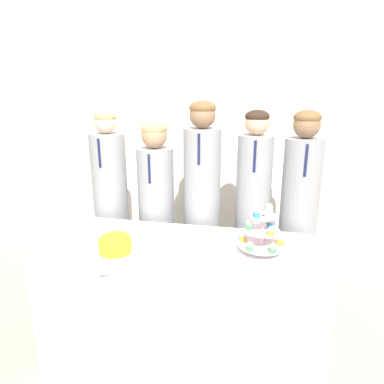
{
  "coord_description": "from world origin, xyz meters",
  "views": [
    {
      "loc": [
        0.45,
        -1.53,
        1.69
      ],
      "look_at": [
        0.05,
        0.42,
        1.1
      ],
      "focal_mm": 32.0,
      "sensor_mm": 36.0,
      "label": 1
    }
  ],
  "objects_px": {
    "student_2": "(202,211)",
    "student_4": "(298,221)",
    "student_3": "(252,219)",
    "cake_knife": "(118,272)",
    "cupcake_stand": "(263,233)",
    "round_cake": "(115,243)",
    "student_0": "(112,211)",
    "student_1": "(157,217)"
  },
  "relations": [
    {
      "from": "round_cake",
      "to": "student_4",
      "type": "height_order",
      "value": "student_4"
    },
    {
      "from": "student_2",
      "to": "student_3",
      "type": "bearing_deg",
      "value": -0.0
    },
    {
      "from": "student_1",
      "to": "student_3",
      "type": "bearing_deg",
      "value": -0.0
    },
    {
      "from": "round_cake",
      "to": "student_4",
      "type": "xyz_separation_m",
      "value": [
        1.13,
        0.74,
        -0.05
      ]
    },
    {
      "from": "student_0",
      "to": "student_1",
      "type": "distance_m",
      "value": 0.39
    },
    {
      "from": "student_2",
      "to": "student_4",
      "type": "distance_m",
      "value": 0.73
    },
    {
      "from": "student_2",
      "to": "student_0",
      "type": "bearing_deg",
      "value": -180.0
    },
    {
      "from": "cake_knife",
      "to": "student_0",
      "type": "xyz_separation_m",
      "value": [
        -0.47,
        0.95,
        -0.01
      ]
    },
    {
      "from": "student_4",
      "to": "cake_knife",
      "type": "bearing_deg",
      "value": -137.1
    },
    {
      "from": "round_cake",
      "to": "student_1",
      "type": "distance_m",
      "value": 0.75
    },
    {
      "from": "student_3",
      "to": "student_4",
      "type": "relative_size",
      "value": 1.0
    },
    {
      "from": "round_cake",
      "to": "student_0",
      "type": "distance_m",
      "value": 0.83
    },
    {
      "from": "round_cake",
      "to": "student_0",
      "type": "relative_size",
      "value": 0.14
    },
    {
      "from": "round_cake",
      "to": "student_3",
      "type": "distance_m",
      "value": 1.08
    },
    {
      "from": "student_0",
      "to": "student_4",
      "type": "bearing_deg",
      "value": 0.0
    },
    {
      "from": "cake_knife",
      "to": "student_2",
      "type": "distance_m",
      "value": 1.0
    },
    {
      "from": "cake_knife",
      "to": "cupcake_stand",
      "type": "bearing_deg",
      "value": 4.54
    },
    {
      "from": "cake_knife",
      "to": "student_2",
      "type": "bearing_deg",
      "value": 49.27
    },
    {
      "from": "cake_knife",
      "to": "student_3",
      "type": "xyz_separation_m",
      "value": [
        0.68,
        0.95,
        0.01
      ]
    },
    {
      "from": "round_cake",
      "to": "student_1",
      "type": "relative_size",
      "value": 0.15
    },
    {
      "from": "cupcake_stand",
      "to": "student_4",
      "type": "distance_m",
      "value": 0.61
    },
    {
      "from": "cupcake_stand",
      "to": "student_1",
      "type": "relative_size",
      "value": 0.2
    },
    {
      "from": "round_cake",
      "to": "student_4",
      "type": "bearing_deg",
      "value": 33.33
    },
    {
      "from": "student_3",
      "to": "student_0",
      "type": "bearing_deg",
      "value": 180.0
    },
    {
      "from": "student_2",
      "to": "student_3",
      "type": "height_order",
      "value": "student_2"
    },
    {
      "from": "cupcake_stand",
      "to": "student_0",
      "type": "xyz_separation_m",
      "value": [
        -1.23,
        0.54,
        -0.14
      ]
    },
    {
      "from": "round_cake",
      "to": "cake_knife",
      "type": "distance_m",
      "value": 0.24
    },
    {
      "from": "round_cake",
      "to": "cake_knife",
      "type": "relative_size",
      "value": 0.75
    },
    {
      "from": "student_2",
      "to": "student_3",
      "type": "xyz_separation_m",
      "value": [
        0.39,
        -0.0,
        -0.03
      ]
    },
    {
      "from": "student_3",
      "to": "student_4",
      "type": "bearing_deg",
      "value": 0.0
    },
    {
      "from": "cupcake_stand",
      "to": "student_2",
      "type": "bearing_deg",
      "value": 130.64
    },
    {
      "from": "student_4",
      "to": "student_3",
      "type": "bearing_deg",
      "value": -180.0
    },
    {
      "from": "student_2",
      "to": "round_cake",
      "type": "bearing_deg",
      "value": -118.33
    },
    {
      "from": "student_2",
      "to": "student_4",
      "type": "xyz_separation_m",
      "value": [
        0.73,
        -0.0,
        -0.03
      ]
    },
    {
      "from": "student_0",
      "to": "student_1",
      "type": "height_order",
      "value": "student_0"
    },
    {
      "from": "student_0",
      "to": "student_2",
      "type": "relative_size",
      "value": 0.95
    },
    {
      "from": "student_4",
      "to": "cupcake_stand",
      "type": "bearing_deg",
      "value": -115.53
    },
    {
      "from": "student_1",
      "to": "student_3",
      "type": "relative_size",
      "value": 0.94
    },
    {
      "from": "student_0",
      "to": "cake_knife",
      "type": "bearing_deg",
      "value": -63.89
    },
    {
      "from": "student_0",
      "to": "cupcake_stand",
      "type": "bearing_deg",
      "value": -23.91
    },
    {
      "from": "cake_knife",
      "to": "cupcake_stand",
      "type": "height_order",
      "value": "cupcake_stand"
    },
    {
      "from": "round_cake",
      "to": "cake_knife",
      "type": "height_order",
      "value": "round_cake"
    }
  ]
}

